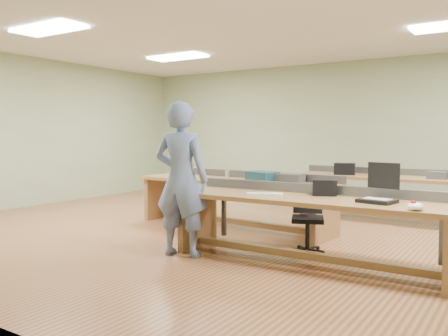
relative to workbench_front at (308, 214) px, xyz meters
The scene contains 21 objects.
floor 1.85m from the workbench_front, 141.88° to the left, with size 10.00×10.00×0.00m, color #9F653C.
ceiling 3.01m from the workbench_front, 141.88° to the left, with size 10.00×10.00×0.00m, color silver.
wall_back 5.36m from the workbench_front, 105.26° to the left, with size 10.00×0.04×3.00m, color #98AC82.
wall_left 6.55m from the workbench_front, behind, with size 0.04×8.00×3.00m, color #98AC82.
fluor_panels 2.98m from the workbench_front, 141.88° to the left, with size 6.20×3.50×0.03m.
workbench_front is the anchor object (origin of this frame).
workbench_mid 2.19m from the workbench_front, 143.25° to the left, with size 3.34×1.12×0.86m.
workbench_back 3.21m from the workbench_front, 88.20° to the left, with size 3.20×0.93×0.86m.
person 1.53m from the workbench_front, 160.74° to the right, with size 0.67×0.44×1.83m, color #697DAB.
laptop_base 0.80m from the workbench_front, ahead, with size 0.34×0.28×0.04m, color black.
laptop_screen 0.92m from the workbench_front, ahead, with size 0.34×0.02×0.27m, color black.
keyboard 0.53m from the workbench_front, 165.79° to the right, with size 0.42×0.14×0.02m, color beige.
trackball_mouse 1.26m from the workbench_front, 16.03° to the right, with size 0.15×0.17×0.07m, color white.
camera_bag 0.37m from the workbench_front, 63.65° to the left, with size 0.27×0.17×0.18m, color black.
task_chair 0.58m from the workbench_front, 113.05° to the left, with size 0.57×0.57×0.80m.
parts_bin_teal 1.79m from the workbench_front, 134.92° to the left, with size 0.42×0.31×0.15m, color #143641.
parts_bin_grey 1.66m from the workbench_front, 123.23° to the left, with size 0.46×0.29×0.12m, color #353537.
mug 2.07m from the workbench_front, 138.69° to the left, with size 0.12×0.12×0.10m, color #353537.
drinks_can 2.35m from the workbench_front, 144.97° to the left, with size 0.07×0.07×0.13m, color silver.
storage_box_back 3.19m from the workbench_front, 101.55° to the left, with size 0.35×0.25×0.20m, color black.
tray_back 3.22m from the workbench_front, 74.52° to the left, with size 0.29×0.21×0.12m, color #353537.
Camera 1 is at (3.44, -5.98, 1.44)m, focal length 38.00 mm.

